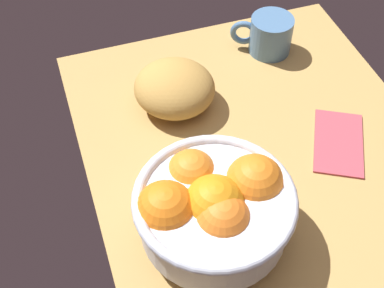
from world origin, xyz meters
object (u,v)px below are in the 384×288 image
at_px(bread_loaf, 175,88).
at_px(mug, 269,35).
at_px(napkin_folded, 339,142).
at_px(fruit_bowl, 213,206).

distance_m(bread_loaf, mug, 0.24).
height_order(bread_loaf, mug, bread_loaf).
relative_size(bread_loaf, napkin_folded, 1.01).
xyz_separation_m(bread_loaf, mug, (-0.09, 0.22, -0.00)).
bearing_deg(bread_loaf, fruit_bowl, -6.01).
xyz_separation_m(fruit_bowl, bread_loaf, (-0.28, 0.03, -0.03)).
height_order(bread_loaf, napkin_folded, bread_loaf).
bearing_deg(napkin_folded, bread_loaf, -126.95).
xyz_separation_m(fruit_bowl, napkin_folded, (-0.10, 0.27, -0.07)).
bearing_deg(napkin_folded, fruit_bowl, -69.90).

